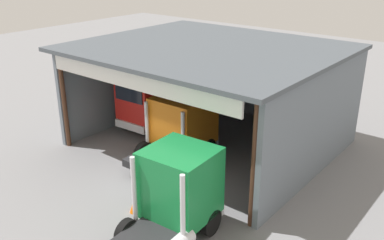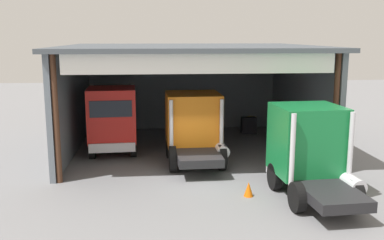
% 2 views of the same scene
% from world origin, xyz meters
% --- Properties ---
extents(ground_plane, '(80.00, 80.00, 0.00)m').
position_xyz_m(ground_plane, '(0.00, 0.00, 0.00)').
color(ground_plane, slate).
rests_on(ground_plane, ground).
extents(workshop_shed, '(12.70, 11.25, 5.47)m').
position_xyz_m(workshop_shed, '(0.00, 6.15, 3.75)').
color(workshop_shed, slate).
rests_on(workshop_shed, ground).
extents(truck_red_center_bay, '(2.67, 5.21, 3.45)m').
position_xyz_m(truck_red_center_bay, '(-4.00, 4.54, 1.80)').
color(truck_red_center_bay, red).
rests_on(truck_red_center_bay, ground).
extents(truck_orange_right_bay, '(2.75, 4.87, 3.28)m').
position_xyz_m(truck_orange_right_bay, '(0.01, 2.75, 1.77)').
color(truck_orange_right_bay, orange).
rests_on(truck_orange_right_bay, ground).
extents(truck_green_center_right_bay, '(2.75, 4.89, 3.39)m').
position_xyz_m(truck_green_center_right_bay, '(3.93, -2.09, 1.78)').
color(truck_green_center_right_bay, '#197F3D').
rests_on(truck_green_center_right_bay, ground).
extents(oil_drum, '(0.58, 0.58, 0.91)m').
position_xyz_m(oil_drum, '(4.28, 9.26, 0.45)').
color(oil_drum, gold).
rests_on(oil_drum, ground).
extents(tool_cart, '(0.90, 0.60, 1.00)m').
position_xyz_m(tool_cart, '(3.96, 8.59, 0.50)').
color(tool_cart, black).
rests_on(tool_cart, ground).
extents(traffic_cone, '(0.36, 0.36, 0.56)m').
position_xyz_m(traffic_cone, '(1.63, -2.09, 0.28)').
color(traffic_cone, orange).
rests_on(traffic_cone, ground).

